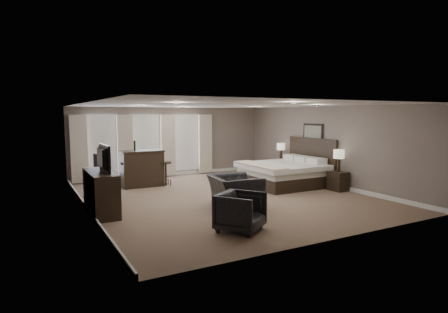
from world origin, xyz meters
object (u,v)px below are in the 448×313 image
armchair_near (235,186)px  armchair_far (241,210)px  bed (286,162)px  desk_chair (104,171)px  nightstand_near (338,181)px  lamp_far (281,152)px  lamp_near (339,161)px  dresser (101,193)px  bar_counter (142,168)px  tv (100,169)px  bar_stool_left (127,175)px  nightstand_far (281,168)px  bar_stool_right (166,174)px

armchair_near → armchair_far: 1.84m
bed → desk_chair: 5.84m
nightstand_near → lamp_far: (0.00, 2.90, 0.66)m
armchair_far → desk_chair: (-1.57, 5.67, 0.15)m
nightstand_near → lamp_far: bearing=90.0°
lamp_near → dresser: size_ratio=0.39×
bar_counter → desk_chair: 1.19m
tv → bar_counter: (1.81, 2.82, -0.48)m
dresser → armchair_near: armchair_near is taller
armchair_near → bar_stool_left: bearing=31.5°
lamp_near → tv: 6.96m
tv → armchair_near: size_ratio=0.87×
bed → bar_counter: bearing=153.5°
tv → bar_stool_left: (1.31, 2.74, -0.66)m
nightstand_far → lamp_near: 2.96m
lamp_near → bar_counter: 6.23m
bed → dresser: bed is taller
bar_counter → bar_stool_left: 0.54m
tv → armchair_far: tv is taller
armchair_near → bar_stool_right: (-0.49, 3.67, -0.15)m
bar_counter → lamp_far: bearing=-7.3°
tv → bar_stool_right: (2.54, 2.57, -0.67)m
tv → armchair_far: 3.57m
lamp_far → armchair_near: (-3.90, -3.26, -0.40)m
desk_chair → nightstand_near: bearing=168.9°
dresser → bar_stool_left: dresser is taller
dresser → bar_stool_left: (1.31, 2.74, -0.09)m
nightstand_far → armchair_far: bearing=-133.9°
bar_stool_left → bar_stool_right: bar_stool_left is taller
bed → armchair_near: (-3.01, -1.81, -0.22)m
lamp_far → bar_stool_right: bearing=174.7°
lamp_far → bar_stool_left: bearing=174.2°
bed → nightstand_far: bearing=58.5°
dresser → nightstand_near: bearing=-6.0°
dresser → tv: bearing=0.0°
desk_chair → dresser: bearing=97.0°
lamp_near → bar_stool_right: (-4.38, 3.31, -0.53)m
bed → bar_counter: 4.72m
bar_stool_right → lamp_near: bearing=-37.0°
lamp_far → bar_counter: lamp_far is taller
nightstand_far → lamp_near: size_ratio=0.94×
nightstand_far → bed: bearing=-121.5°
nightstand_far → bar_counter: bearing=172.7°
nightstand_near → tv: bearing=174.0°
nightstand_near → bar_stool_left: size_ratio=0.71×
lamp_far → bar_stool_left: lamp_far is taller
bed → bar_stool_right: bed is taller
armchair_far → desk_chair: bearing=70.4°
tv → lamp_near: bearing=-96.0°
lamp_far → bar_counter: size_ratio=0.46×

